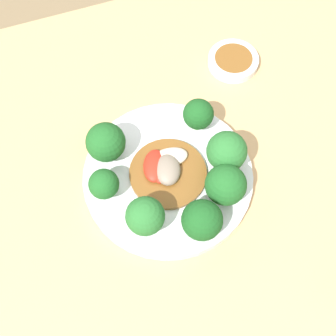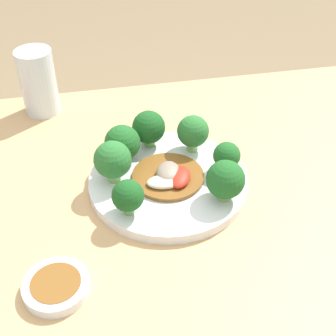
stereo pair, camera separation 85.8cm
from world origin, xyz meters
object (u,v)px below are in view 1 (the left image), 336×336
at_px(sauce_dish, 233,61).
at_px(broccoli_southwest, 145,216).
at_px(broccoli_southeast, 226,185).
at_px(broccoli_south, 202,220).
at_px(broccoli_northeast, 198,114).
at_px(broccoli_northwest, 106,142).
at_px(broccoli_west, 104,184).
at_px(broccoli_east, 227,152).
at_px(plate, 168,177).
at_px(stirfry_center, 166,169).

bearing_deg(sauce_dish, broccoli_southwest, -134.88).
distance_m(broccoli_southeast, broccoli_south, 0.06).
distance_m(broccoli_southwest, broccoli_northeast, 0.18).
xyz_separation_m(broccoli_southwest, broccoli_northwest, (-0.02, 0.12, -0.00)).
height_order(broccoli_west, broccoli_south, broccoli_south).
bearing_deg(broccoli_west, broccoli_southwest, -59.76).
xyz_separation_m(broccoli_south, sauce_dish, (0.16, 0.26, -0.04)).
relative_size(broccoli_east, broccoli_northwest, 1.06).
xyz_separation_m(broccoli_northwest, broccoli_south, (0.09, -0.15, -0.00)).
relative_size(broccoli_southeast, broccoli_south, 1.03).
relative_size(plate, broccoli_west, 4.72).
height_order(broccoli_southwest, stirfry_center, broccoli_southwest).
distance_m(plate, broccoli_east, 0.10).
relative_size(broccoli_northeast, broccoli_southeast, 0.86).
xyz_separation_m(broccoli_southeast, stirfry_center, (-0.06, 0.06, -0.03)).
height_order(broccoli_northwest, broccoli_south, broccoli_northwest).
relative_size(plate, broccoli_northwest, 3.84).
height_order(broccoli_northwest, sauce_dish, broccoli_northwest).
bearing_deg(broccoli_northwest, stirfry_center, -38.01).
height_order(broccoli_southwest, broccoli_northwest, same).
relative_size(stirfry_center, sauce_dish, 1.34).
xyz_separation_m(plate, broccoli_east, (0.08, -0.01, 0.05)).
relative_size(broccoli_east, stirfry_center, 0.61).
relative_size(broccoli_northeast, stirfry_center, 0.49).
height_order(plate, broccoli_northwest, broccoli_northwest).
bearing_deg(broccoli_southeast, broccoli_west, 159.32).
xyz_separation_m(plate, broccoli_southeast, (0.06, -0.06, 0.04)).
relative_size(broccoli_southwest, broccoli_south, 1.02).
relative_size(broccoli_southwest, sauce_dish, 0.76).
bearing_deg(broccoli_east, sauce_dish, 62.56).
xyz_separation_m(broccoli_southwest, sauce_dish, (0.23, 0.23, -0.04)).
bearing_deg(broccoli_southwest, broccoli_northwest, 97.98).
distance_m(broccoli_west, broccoli_northwest, 0.06).
bearing_deg(broccoli_east, broccoli_northwest, 154.74).
bearing_deg(broccoli_northwest, broccoli_south, -60.84).
bearing_deg(broccoli_east, plate, 171.55).
bearing_deg(broccoli_south, broccoli_southeast, 36.66).
bearing_deg(broccoli_south, broccoli_west, 138.43).
bearing_deg(broccoli_northwest, broccoli_southeast, -41.32).
bearing_deg(plate, broccoli_northwest, 139.92).
distance_m(broccoli_east, broccoli_west, 0.18).
relative_size(broccoli_west, broccoli_northwest, 0.81).
height_order(plate, sauce_dish, same).
bearing_deg(stirfry_center, broccoli_south, -81.15).
xyz_separation_m(broccoli_southwest, broccoli_south, (0.07, -0.03, -0.00)).
distance_m(broccoli_northeast, stirfry_center, 0.09).
relative_size(broccoli_west, broccoli_south, 0.84).
distance_m(plate, broccoli_southeast, 0.09).
relative_size(broccoli_southwest, broccoli_west, 1.21).
relative_size(broccoli_northeast, broccoli_west, 1.05).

